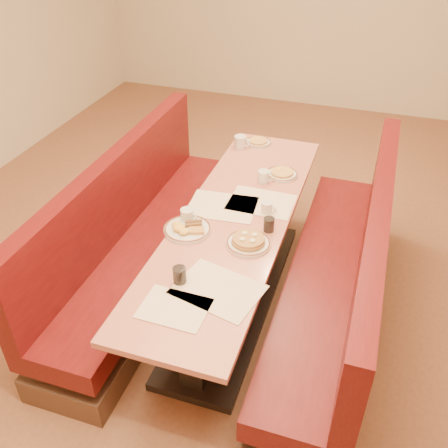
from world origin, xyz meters
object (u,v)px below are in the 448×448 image
(coffee_mug_c, at_px, (264,176))
(coffee_mug_d, at_px, (241,142))
(booth_left, at_px, (141,242))
(coffee_mug_a, at_px, (267,208))
(diner_table, at_px, (234,261))
(pancake_plate, at_px, (248,242))
(soda_tumbler_mid, at_px, (269,225))
(coffee_mug_b, at_px, (188,216))
(booth_right, at_px, (339,284))
(soda_tumbler_near, at_px, (180,275))
(eggs_plate, at_px, (187,229))

(coffee_mug_c, relative_size, coffee_mug_d, 0.88)
(booth_left, distance_m, coffee_mug_a, 1.02)
(booth_left, height_order, coffee_mug_a, booth_left)
(diner_table, distance_m, pancake_plate, 0.50)
(diner_table, height_order, soda_tumbler_mid, soda_tumbler_mid)
(booth_left, relative_size, coffee_mug_b, 20.45)
(coffee_mug_a, bearing_deg, booth_right, 0.39)
(booth_left, xyz_separation_m, soda_tumbler_near, (0.63, -0.71, 0.44))
(booth_right, distance_m, soda_tumbler_near, 1.18)
(booth_left, relative_size, eggs_plate, 8.25)
(booth_right, relative_size, coffee_mug_c, 20.92)
(coffee_mug_a, distance_m, soda_tumbler_near, 0.87)
(booth_left, bearing_deg, soda_tumbler_mid, -4.72)
(coffee_mug_b, relative_size, coffee_mug_c, 1.02)
(eggs_plate, xyz_separation_m, soda_tumbler_near, (0.14, -0.46, 0.03))
(coffee_mug_b, bearing_deg, soda_tumbler_mid, 19.10)
(booth_right, bearing_deg, soda_tumbler_mid, -170.52)
(soda_tumbler_mid, bearing_deg, coffee_mug_c, 107.41)
(booth_right, relative_size, coffee_mug_a, 23.61)
(pancake_plate, height_order, coffee_mug_b, coffee_mug_b)
(diner_table, relative_size, pancake_plate, 9.05)
(coffee_mug_c, xyz_separation_m, soda_tumbler_mid, (0.18, -0.58, -0.00))
(eggs_plate, height_order, coffee_mug_b, coffee_mug_b)
(coffee_mug_c, bearing_deg, eggs_plate, -103.77)
(coffee_mug_d, bearing_deg, soda_tumbler_near, -86.21)
(eggs_plate, bearing_deg, diner_table, 45.44)
(booth_left, relative_size, pancake_plate, 9.05)
(booth_left, distance_m, coffee_mug_b, 0.65)
(coffee_mug_a, height_order, soda_tumbler_mid, soda_tumbler_mid)
(booth_right, distance_m, pancake_plate, 0.75)
(booth_right, height_order, eggs_plate, booth_right)
(booth_left, bearing_deg, pancake_plate, -16.20)
(diner_table, height_order, coffee_mug_c, coffee_mug_c)
(coffee_mug_c, bearing_deg, booth_left, -139.25)
(pancake_plate, bearing_deg, booth_right, 24.68)
(diner_table, height_order, coffee_mug_b, coffee_mug_b)
(coffee_mug_a, bearing_deg, soda_tumbler_mid, -60.77)
(booth_left, height_order, soda_tumbler_near, booth_left)
(pancake_plate, xyz_separation_m, coffee_mug_b, (-0.44, 0.11, 0.03))
(coffee_mug_b, bearing_deg, diner_table, 40.05)
(eggs_plate, bearing_deg, soda_tumbler_mid, 18.72)
(soda_tumbler_near, xyz_separation_m, soda_tumbler_mid, (0.35, 0.63, -0.00))
(soda_tumbler_mid, bearing_deg, booth_left, 175.28)
(diner_table, bearing_deg, soda_tumbler_near, -98.08)
(soda_tumbler_near, bearing_deg, booth_left, 131.63)
(pancake_plate, relative_size, coffee_mug_b, 2.26)
(eggs_plate, xyz_separation_m, coffee_mug_d, (-0.01, 1.23, 0.03))
(booth_right, xyz_separation_m, coffee_mug_a, (-0.54, 0.11, 0.43))
(coffee_mug_b, distance_m, soda_tumbler_mid, 0.53)
(coffee_mug_b, xyz_separation_m, soda_tumbler_near, (0.18, -0.56, 0.00))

